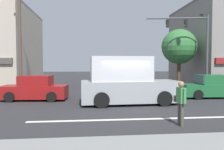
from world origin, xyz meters
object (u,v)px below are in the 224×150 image
(utility_pole_far_right, at_px, (206,49))
(box_truck_crossing_leftbound, at_px, (126,82))
(sedan_crossing_rightbound, at_px, (211,87))
(pedestrian_foreground_with_bag, at_px, (181,100))
(van_parked_curbside, at_px, (119,77))
(utility_pole_near_left, at_px, (20,34))
(street_tree, at_px, (179,47))
(sedan_approaching_near, at_px, (35,89))
(traffic_light_mast, at_px, (195,41))

(utility_pole_far_right, relative_size, box_truck_crossing_leftbound, 1.25)
(sedan_crossing_rightbound, bearing_deg, pedestrian_foreground_with_bag, -127.46)
(van_parked_curbside, bearing_deg, sedan_crossing_rightbound, -56.05)
(utility_pole_far_right, height_order, pedestrian_foreground_with_bag, utility_pole_far_right)
(utility_pole_near_left, distance_m, utility_pole_far_right, 15.74)
(street_tree, distance_m, utility_pole_far_right, 2.38)
(street_tree, height_order, sedan_approaching_near, street_tree)
(street_tree, xyz_separation_m, pedestrian_foreground_with_bag, (-4.67, -11.33, -2.94))
(van_parked_curbside, relative_size, pedestrian_foreground_with_bag, 2.82)
(van_parked_curbside, xyz_separation_m, sedan_approaching_near, (-6.53, -7.87, -0.29))
(street_tree, relative_size, sedan_approaching_near, 1.30)
(sedan_crossing_rightbound, bearing_deg, sedan_approaching_near, 179.30)
(utility_pole_far_right, distance_m, traffic_light_mast, 2.91)
(utility_pole_far_right, bearing_deg, van_parked_curbside, 152.93)
(utility_pole_near_left, xyz_separation_m, pedestrian_foreground_with_bag, (8.68, -9.58, -3.66))
(utility_pole_far_right, xyz_separation_m, sedan_crossing_rightbound, (-1.97, -4.25, -2.97))
(utility_pole_far_right, bearing_deg, pedestrian_foreground_with_bag, -122.90)
(utility_pole_near_left, relative_size, van_parked_curbside, 1.89)
(street_tree, relative_size, van_parked_curbside, 1.16)
(street_tree, height_order, traffic_light_mast, traffic_light_mast)
(sedan_approaching_near, distance_m, sedan_crossing_rightbound, 11.93)
(traffic_light_mast, height_order, sedan_crossing_rightbound, traffic_light_mast)
(utility_pole_near_left, relative_size, utility_pole_far_right, 1.26)
(traffic_light_mast, relative_size, sedan_crossing_rightbound, 1.48)
(traffic_light_mast, xyz_separation_m, sedan_approaching_near, (-11.82, -2.14, -3.46))
(sedan_approaching_near, bearing_deg, utility_pole_near_left, 121.49)
(street_tree, bearing_deg, utility_pole_far_right, -12.94)
(sedan_approaching_near, xyz_separation_m, pedestrian_foreground_with_bag, (6.91, -6.69, 0.24))
(traffic_light_mast, relative_size, pedestrian_foreground_with_bag, 3.71)
(utility_pole_near_left, height_order, sedan_crossing_rightbound, utility_pole_near_left)
(traffic_light_mast, height_order, sedan_approaching_near, traffic_light_mast)
(traffic_light_mast, bearing_deg, sedan_crossing_rightbound, -87.17)
(box_truck_crossing_leftbound, relative_size, sedan_crossing_rightbound, 1.35)
(sedan_crossing_rightbound, bearing_deg, box_truck_crossing_leftbound, -163.66)
(street_tree, bearing_deg, utility_pole_near_left, -172.51)
(van_parked_curbside, bearing_deg, street_tree, -32.61)
(utility_pole_near_left, relative_size, sedan_approaching_near, 2.12)
(street_tree, relative_size, sedan_crossing_rightbound, 1.31)
(pedestrian_foreground_with_bag, bearing_deg, van_parked_curbside, 91.49)
(pedestrian_foreground_with_bag, bearing_deg, sedan_approaching_near, 135.92)
(sedan_approaching_near, bearing_deg, pedestrian_foreground_with_bag, -44.08)
(utility_pole_far_right, distance_m, sedan_approaching_near, 14.80)
(street_tree, relative_size, box_truck_crossing_leftbound, 0.97)
(utility_pole_far_right, height_order, box_truck_crossing_leftbound, utility_pole_far_right)
(sedan_approaching_near, height_order, sedan_crossing_rightbound, same)
(utility_pole_far_right, relative_size, traffic_light_mast, 1.14)
(street_tree, height_order, van_parked_curbside, street_tree)
(pedestrian_foreground_with_bag, bearing_deg, utility_pole_near_left, 132.18)
(street_tree, distance_m, pedestrian_foreground_with_bag, 12.61)
(utility_pole_far_right, relative_size, van_parked_curbside, 1.50)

